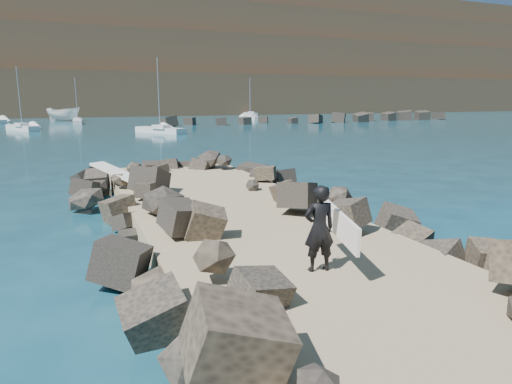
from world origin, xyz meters
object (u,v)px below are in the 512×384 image
(surfboard_resting, at_px, (118,176))
(sailboat_d, at_px, (250,118))
(surfer_with_board, at_px, (322,228))
(boat_imported, at_px, (64,114))

(surfboard_resting, bearing_deg, sailboat_d, 30.32)
(surfboard_resting, relative_size, sailboat_d, 0.33)
(surfboard_resting, height_order, surfer_with_board, surfer_with_board)
(sailboat_d, bearing_deg, boat_imported, 165.91)
(surfer_with_board, xyz_separation_m, sailboat_d, (27.37, 73.35, -1.13))
(sailboat_d, bearing_deg, surfer_with_board, -110.46)
(surfboard_resting, height_order, boat_imported, boat_imported)
(surfboard_resting, distance_m, boat_imported, 70.96)
(boat_imported, distance_m, surfer_with_board, 81.65)
(boat_imported, height_order, surfer_with_board, boat_imported)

